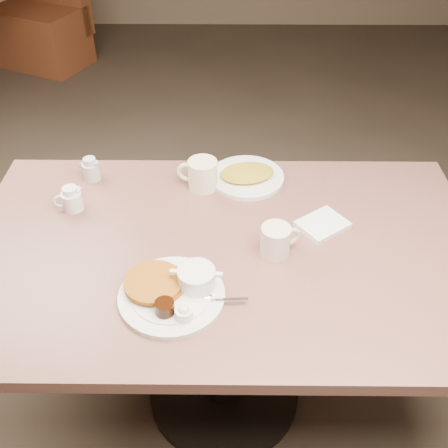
{
  "coord_description": "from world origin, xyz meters",
  "views": [
    {
      "loc": [
        0.01,
        -1.1,
        1.76
      ],
      "look_at": [
        0.0,
        0.02,
        0.82
      ],
      "focal_mm": 41.55,
      "sensor_mm": 36.0,
      "label": 1
    }
  ],
  "objects_px": {
    "coffee_mug_far": "(202,174)",
    "creamer_right": "(91,170)",
    "creamer_left": "(71,199)",
    "coffee_mug_near": "(276,240)",
    "main_plate": "(174,289)",
    "booth_back_left": "(7,9)",
    "diner_table": "(224,287)",
    "hash_plate": "(247,176)"
  },
  "relations": [
    {
      "from": "creamer_left",
      "to": "coffee_mug_near",
      "type": "bearing_deg",
      "value": -17.32
    },
    {
      "from": "main_plate",
      "to": "booth_back_left",
      "type": "height_order",
      "value": "booth_back_left"
    },
    {
      "from": "creamer_right",
      "to": "creamer_left",
      "type": "bearing_deg",
      "value": -99.13
    },
    {
      "from": "main_plate",
      "to": "creamer_left",
      "type": "bearing_deg",
      "value": 133.93
    },
    {
      "from": "creamer_right",
      "to": "hash_plate",
      "type": "relative_size",
      "value": 0.27
    },
    {
      "from": "main_plate",
      "to": "coffee_mug_near",
      "type": "relative_size",
      "value": 2.69
    },
    {
      "from": "coffee_mug_far",
      "to": "creamer_right",
      "type": "height_order",
      "value": "coffee_mug_far"
    },
    {
      "from": "coffee_mug_far",
      "to": "creamer_left",
      "type": "height_order",
      "value": "coffee_mug_far"
    },
    {
      "from": "coffee_mug_near",
      "to": "creamer_right",
      "type": "relative_size",
      "value": 1.61
    },
    {
      "from": "diner_table",
      "to": "creamer_right",
      "type": "height_order",
      "value": "creamer_right"
    },
    {
      "from": "coffee_mug_far",
      "to": "creamer_left",
      "type": "distance_m",
      "value": 0.42
    },
    {
      "from": "main_plate",
      "to": "hash_plate",
      "type": "distance_m",
      "value": 0.56
    },
    {
      "from": "creamer_left",
      "to": "main_plate",
      "type": "bearing_deg",
      "value": -46.07
    },
    {
      "from": "coffee_mug_near",
      "to": "main_plate",
      "type": "bearing_deg",
      "value": -148.69
    },
    {
      "from": "diner_table",
      "to": "hash_plate",
      "type": "distance_m",
      "value": 0.39
    },
    {
      "from": "coffee_mug_near",
      "to": "hash_plate",
      "type": "relative_size",
      "value": 0.43
    },
    {
      "from": "coffee_mug_near",
      "to": "coffee_mug_far",
      "type": "xyz_separation_m",
      "value": [
        -0.22,
        0.31,
        0.0
      ]
    },
    {
      "from": "main_plate",
      "to": "coffee_mug_far",
      "type": "height_order",
      "value": "coffee_mug_far"
    },
    {
      "from": "hash_plate",
      "to": "creamer_left",
      "type": "bearing_deg",
      "value": -163.22
    },
    {
      "from": "main_plate",
      "to": "creamer_right",
      "type": "height_order",
      "value": "creamer_right"
    },
    {
      "from": "booth_back_left",
      "to": "diner_table",
      "type": "bearing_deg",
      "value": -60.7
    },
    {
      "from": "creamer_right",
      "to": "diner_table",
      "type": "bearing_deg",
      "value": -36.96
    },
    {
      "from": "coffee_mug_far",
      "to": "creamer_right",
      "type": "bearing_deg",
      "value": 173.26
    },
    {
      "from": "coffee_mug_far",
      "to": "booth_back_left",
      "type": "bearing_deg",
      "value": 120.65
    },
    {
      "from": "main_plate",
      "to": "creamer_right",
      "type": "relative_size",
      "value": 4.32
    },
    {
      "from": "diner_table",
      "to": "hash_plate",
      "type": "bearing_deg",
      "value": 77.66
    },
    {
      "from": "diner_table",
      "to": "creamer_right",
      "type": "bearing_deg",
      "value": 143.04
    },
    {
      "from": "diner_table",
      "to": "coffee_mug_near",
      "type": "bearing_deg",
      "value": -7.69
    },
    {
      "from": "coffee_mug_near",
      "to": "coffee_mug_far",
      "type": "distance_m",
      "value": 0.38
    },
    {
      "from": "coffee_mug_far",
      "to": "creamer_right",
      "type": "distance_m",
      "value": 0.38
    },
    {
      "from": "coffee_mug_near",
      "to": "creamer_right",
      "type": "xyz_separation_m",
      "value": [
        -0.6,
        0.36,
        -0.01
      ]
    },
    {
      "from": "creamer_left",
      "to": "booth_back_left",
      "type": "distance_m",
      "value": 3.26
    },
    {
      "from": "coffee_mug_near",
      "to": "creamer_left",
      "type": "bearing_deg",
      "value": 162.68
    },
    {
      "from": "diner_table",
      "to": "coffee_mug_far",
      "type": "xyz_separation_m",
      "value": [
        -0.08,
        0.29,
        0.22
      ]
    },
    {
      "from": "creamer_left",
      "to": "creamer_right",
      "type": "distance_m",
      "value": 0.17
    },
    {
      "from": "coffee_mug_near",
      "to": "creamer_right",
      "type": "distance_m",
      "value": 0.69
    },
    {
      "from": "main_plate",
      "to": "coffee_mug_far",
      "type": "relative_size",
      "value": 2.39
    },
    {
      "from": "main_plate",
      "to": "coffee_mug_far",
      "type": "distance_m",
      "value": 0.48
    },
    {
      "from": "diner_table",
      "to": "coffee_mug_far",
      "type": "bearing_deg",
      "value": 104.44
    },
    {
      "from": "coffee_mug_far",
      "to": "hash_plate",
      "type": "bearing_deg",
      "value": 17.1
    },
    {
      "from": "main_plate",
      "to": "hash_plate",
      "type": "relative_size",
      "value": 1.15
    },
    {
      "from": "hash_plate",
      "to": "booth_back_left",
      "type": "xyz_separation_m",
      "value": [
        -1.84,
        2.8,
        -0.35
      ]
    }
  ]
}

